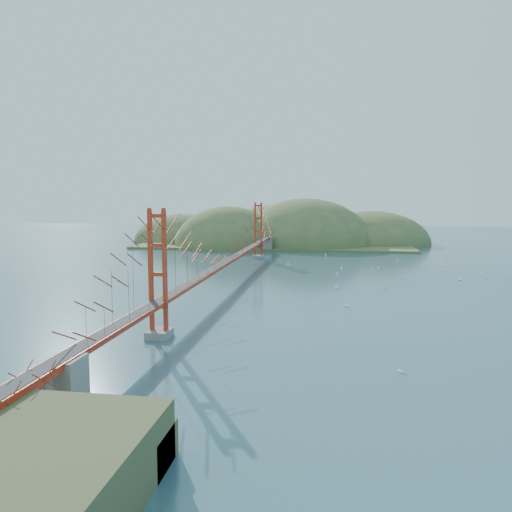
# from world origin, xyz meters

# --- Properties ---
(ground) EXTENTS (320.00, 320.00, 0.00)m
(ground) POSITION_xyz_m (0.00, 0.00, 0.00)
(ground) COLOR #2C4C58
(ground) RESTS_ON ground
(bridge) EXTENTS (2.20, 94.40, 12.00)m
(bridge) POSITION_xyz_m (0.00, 0.18, 7.01)
(bridge) COLOR gray
(bridge) RESTS_ON ground
(promontory) EXTENTS (9.00, 6.00, 0.24)m
(promontory) POSITION_xyz_m (0.00, -48.50, 0.12)
(promontory) COLOR #59544C
(promontory) RESTS_ON ground
(fort) EXTENTS (3.70, 2.30, 1.75)m
(fort) POSITION_xyz_m (0.40, -47.80, 0.67)
(fort) COLOR maroon
(fort) RESTS_ON ground
(far_headlands) EXTENTS (84.00, 58.00, 25.00)m
(far_headlands) POSITION_xyz_m (2.21, 68.52, 0.00)
(far_headlands) COLOR olive
(far_headlands) RESTS_ON ground
(sailboat_10) EXTENTS (0.54, 0.54, 0.57)m
(sailboat_10) POSITION_xyz_m (20.35, -35.92, 0.14)
(sailboat_10) COLOR white
(sailboat_10) RESTS_ON ground
(sailboat_8) EXTENTS (0.57, 0.47, 0.66)m
(sailboat_8) POSITION_xyz_m (34.68, 7.19, 0.15)
(sailboat_8) COLOR white
(sailboat_8) RESTS_ON ground
(sailboat_3) EXTENTS (0.51, 0.49, 0.58)m
(sailboat_3) POSITION_xyz_m (22.42, 18.34, 0.14)
(sailboat_3) COLOR white
(sailboat_3) RESTS_ON ground
(sailboat_15) EXTENTS (0.54, 0.63, 0.73)m
(sailboat_15) POSITION_xyz_m (36.77, 42.00, 0.16)
(sailboat_15) COLOR white
(sailboat_15) RESTS_ON ground
(sailboat_11) EXTENTS (0.66, 0.66, 0.71)m
(sailboat_11) POSITION_xyz_m (39.27, 10.10, 0.15)
(sailboat_11) COLOR white
(sailboat_11) RESTS_ON ground
(sailboat_1) EXTENTS (0.56, 0.57, 0.64)m
(sailboat_1) POSITION_xyz_m (16.98, 17.25, 0.15)
(sailboat_1) COLOR white
(sailboat_1) RESTS_ON ground
(sailboat_7) EXTENTS (0.61, 0.61, 0.68)m
(sailboat_7) POSITION_xyz_m (28.25, 30.30, 0.15)
(sailboat_7) COLOR white
(sailboat_7) RESTS_ON ground
(sailboat_4) EXTENTS (0.56, 0.56, 0.59)m
(sailboat_4) POSITION_xyz_m (27.21, 14.93, 0.14)
(sailboat_4) COLOR white
(sailboat_4) RESTS_ON ground
(sailboat_17) EXTENTS (0.55, 0.50, 0.62)m
(sailboat_17) POSITION_xyz_m (38.58, 35.40, 0.14)
(sailboat_17) COLOR white
(sailboat_17) RESTS_ON ground
(sailboat_6) EXTENTS (0.67, 0.67, 0.73)m
(sailboat_6) POSITION_xyz_m (17.07, -14.23, 0.16)
(sailboat_6) COLOR white
(sailboat_6) RESTS_ON ground
(sailboat_9) EXTENTS (0.56, 0.56, 0.59)m
(sailboat_9) POSITION_xyz_m (34.12, 17.25, 0.14)
(sailboat_9) COLOR white
(sailboat_9) RESTS_ON ground
(sailboat_16) EXTENTS (0.61, 0.61, 0.65)m
(sailboat_16) POSITION_xyz_m (16.18, 10.63, 0.15)
(sailboat_16) COLOR white
(sailboat_16) RESTS_ON ground
(sailboat_12) EXTENTS (0.63, 0.57, 0.71)m
(sailboat_12) POSITION_xyz_m (7.05, 21.37, 0.15)
(sailboat_12) COLOR white
(sailboat_12) RESTS_ON ground
(sailboat_0) EXTENTS (0.52, 0.61, 0.71)m
(sailboat_0) POSITION_xyz_m (15.96, -2.22, 0.15)
(sailboat_0) COLOR white
(sailboat_0) RESTS_ON ground
(sailboat_14) EXTENTS (0.56, 0.56, 0.63)m
(sailboat_14) POSITION_xyz_m (22.63, -0.88, 0.14)
(sailboat_14) COLOR white
(sailboat_14) RESTS_ON ground
(sailboat_extra_0) EXTENTS (0.61, 0.63, 0.71)m
(sailboat_extra_0) POSITION_xyz_m (13.79, 37.04, 0.15)
(sailboat_extra_0) COLOR white
(sailboat_extra_0) RESTS_ON ground
(sailboat_extra_1) EXTENTS (0.57, 0.61, 0.69)m
(sailboat_extra_1) POSITION_xyz_m (23.46, 18.29, 0.15)
(sailboat_extra_1) COLOR white
(sailboat_extra_1) RESTS_ON ground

